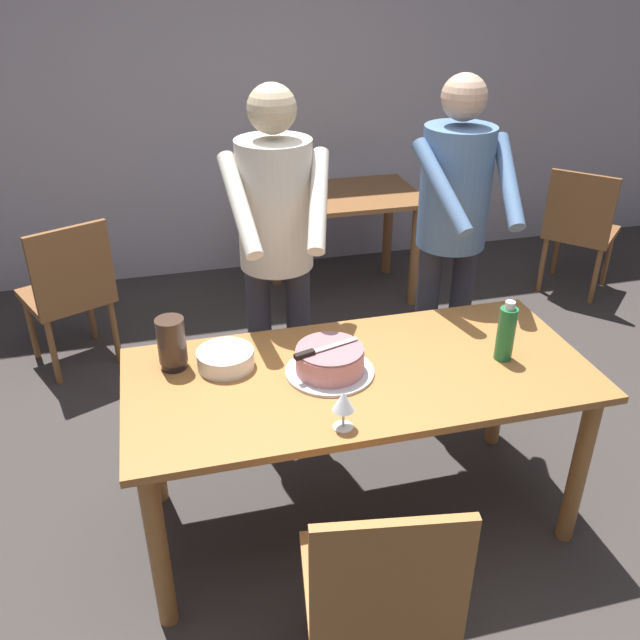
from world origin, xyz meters
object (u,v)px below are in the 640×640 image
Objects in this scene: hurricane_lamp at (172,343)px; background_chair_1 at (69,290)px; person_standing_beside at (453,220)px; wine_glass_near at (344,402)px; background_table at (344,217)px; water_bottle at (506,333)px; plate_stack at (226,359)px; person_cutting_cake at (276,239)px; cake_knife at (313,352)px; main_dining_table at (359,395)px; background_chair_0 at (580,227)px; cake_on_platter at (330,361)px; chair_near_side at (380,591)px.

hurricane_lamp reaches higher than background_chair_1.
person_standing_beside is (1.33, 0.43, 0.22)m from hurricane_lamp.
background_table is (0.71, 2.44, -0.28)m from wine_glass_near.
water_bottle is at bearing -11.47° from hurricane_lamp.
person_cutting_cake reaches higher than plate_stack.
plate_stack is 0.13× the size of person_cutting_cake.
water_bottle is 0.15× the size of person_cutting_cake.
plate_stack is at bearing 168.83° from water_bottle.
person_cutting_cake reaches higher than background_chair_1.
person_standing_beside reaches higher than plate_stack.
plate_stack is 1.27m from person_standing_beside.
cake_knife is 0.32m from wine_glass_near.
person_standing_beside is (0.64, 0.64, 0.43)m from main_dining_table.
background_chair_0 is (2.15, 1.74, -0.15)m from main_dining_table.
cake_on_platter is at bearing -55.01° from background_chair_1.
background_table is at bearing 75.84° from chair_near_side.
water_bottle reaches higher than wine_glass_near.
cake_on_platter reaches higher than main_dining_table.
person_standing_beside is 1.91× the size of chair_near_side.
background_chair_1 is (-1.01, 0.97, -0.58)m from person_cutting_cake.
cake_knife is 1.20× the size of plate_stack.
cake_on_platter reaches higher than background_table.
cake_on_platter is 1.93m from background_chair_1.
cake_knife reaches higher than plate_stack.
cake_on_platter is at bearing 174.42° from water_bottle.
cake_knife is at bearing -163.37° from cake_on_platter.
cake_on_platter is at bearing 82.45° from wine_glass_near.
person_cutting_cake is (-0.04, 0.93, 0.22)m from wine_glass_near.
background_chair_1 reaches higher than main_dining_table.
chair_near_side reaches higher than wine_glass_near.
person_standing_beside is 1.56m from background_table.
background_chair_0 is (1.59, -0.38, -0.09)m from background_table.
cake_on_platter is 0.34× the size of background_table.
plate_stack is 1.62m from background_chair_1.
wine_glass_near is 0.16× the size of background_chair_1.
chair_near_side is (-0.06, -0.80, -0.31)m from cake_on_platter.
plate_stack is 0.22× the size of background_table.
cake_knife is 0.26× the size of background_table.
background_chair_1 is at bearing 137.57° from water_bottle.
background_chair_0 is 1.00× the size of background_chair_1.
wine_glass_near is 0.16× the size of chair_near_side.
hurricane_lamp reaches higher than plate_stack.
background_table is at bearing 61.82° from plate_stack.
background_chair_1 reaches higher than background_table.
hurricane_lamp is 0.23× the size of background_chair_1.
wine_glass_near is (-0.16, -0.32, 0.21)m from main_dining_table.
background_table is at bearing 90.49° from water_bottle.
background_chair_1 is at bearing 136.26° from person_cutting_cake.
person_cutting_cake is at bearing 91.09° from cake_knife.
person_standing_beside is at bearing 37.93° from cake_knife.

